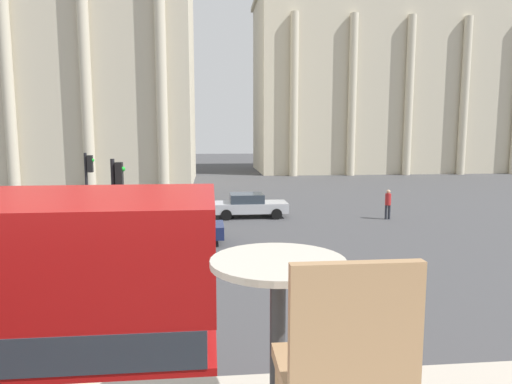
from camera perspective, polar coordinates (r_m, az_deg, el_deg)
The scene contains 10 objects.
cafe_dining_table at distance 2.08m, azimuth 2.75°, elevation -13.55°, with size 0.60×0.60×0.73m.
cafe_chair_0 at distance 1.61m, azimuth 10.88°, elevation -21.05°, with size 0.40×0.40×0.91m.
plaza_building_left at distance 47.34m, azimuth -22.21°, elevation 15.54°, with size 22.95×13.63×23.77m.
plaza_building_right at distance 60.68m, azimuth 16.04°, elevation 12.62°, with size 32.99×13.69×21.06m.
traffic_light_near at distance 13.97m, azimuth -17.01°, elevation -1.85°, with size 0.42×0.24×4.07m.
traffic_light_mid at distance 20.10m, azimuth -20.20°, elevation 0.65°, with size 0.42×0.24×3.99m.
car_silver at distance 26.05m, azimuth -0.84°, elevation -1.62°, with size 4.20×1.93×1.35m.
car_navy at distance 20.14m, azimuth -10.21°, elevation -4.46°, with size 4.20×1.93×1.35m.
pedestrian_red at distance 26.38m, azimuth 16.17°, elevation -1.25°, with size 0.32×0.32×1.66m.
pedestrian_grey at distance 21.34m, azimuth -14.53°, elevation -3.22°, with size 0.32×0.32×1.66m.
Camera 1 is at (1.07, -2.27, 4.84)m, focal length 32.00 mm.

